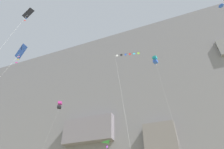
% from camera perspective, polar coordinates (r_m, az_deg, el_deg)
% --- Properties ---
extents(cliff_face, '(180.00, 34.56, 71.29)m').
position_cam_1_polar(cliff_face, '(80.26, 14.53, -11.24)').
color(cliff_face, gray).
rests_on(cliff_face, ground).
extents(kite_banner_far_left, '(3.88, 5.26, 22.53)m').
position_cam_1_polar(kite_banner_far_left, '(27.67, 4.66, 2.81)').
color(kite_banner_far_left, black).
rests_on(kite_banner_far_left, ground).
extents(kite_box_low_center, '(2.51, 1.89, 26.46)m').
position_cam_1_polar(kite_box_low_center, '(36.67, 12.70, 4.13)').
color(kite_box_low_center, teal).
rests_on(kite_box_low_center, ground).
extents(kite_delta_mid_left, '(3.34, 6.46, 12.85)m').
position_cam_1_polar(kite_delta_mid_left, '(37.48, -1.09, -20.88)').
color(kite_delta_mid_left, green).
rests_on(kite_delta_mid_left, ground).
extents(kite_box_upper_right, '(2.09, 5.71, 26.74)m').
position_cam_1_polar(kite_box_upper_right, '(52.34, -15.30, -8.79)').
color(kite_box_upper_right, '#CC3399').
rests_on(kite_box_upper_right, ground).
extents(kite_diamond_upper_mid, '(2.54, 5.92, 32.18)m').
position_cam_1_polar(kite_diamond_upper_mid, '(37.86, -23.93, 15.83)').
color(kite_diamond_upper_mid, black).
rests_on(kite_diamond_upper_mid, ground).
extents(kite_diamond_front_field, '(2.73, 5.13, 22.21)m').
position_cam_1_polar(kite_diamond_front_field, '(29.98, -25.63, 5.79)').
color(kite_diamond_front_field, blue).
rests_on(kite_diamond_front_field, ground).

